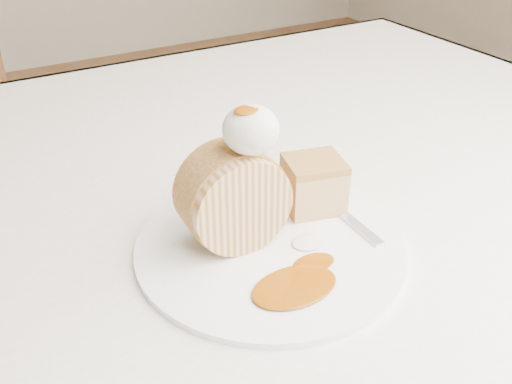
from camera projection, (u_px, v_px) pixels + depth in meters
table at (179, 248)px, 0.70m from camera, size 1.40×0.90×0.75m
plate at (270, 246)px, 0.55m from camera, size 0.32×0.32×0.01m
roulade_slice at (234, 198)px, 0.53m from camera, size 0.10×0.06×0.10m
cake_chunk at (313, 187)px, 0.59m from camera, size 0.07×0.07×0.05m
whipped_cream at (251, 130)px, 0.49m from camera, size 0.05×0.05×0.04m
caramel_drizzle at (248, 104)px, 0.48m from camera, size 0.03×0.02×0.01m
caramel_pool at (294, 286)px, 0.49m from camera, size 0.09×0.07×0.00m
fork at (346, 216)px, 0.59m from camera, size 0.02×0.15×0.00m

